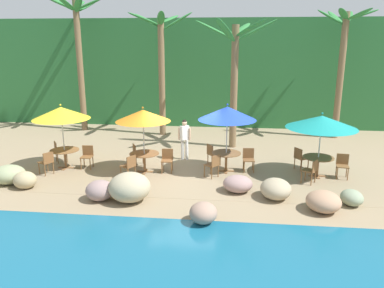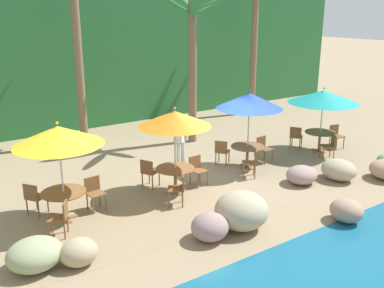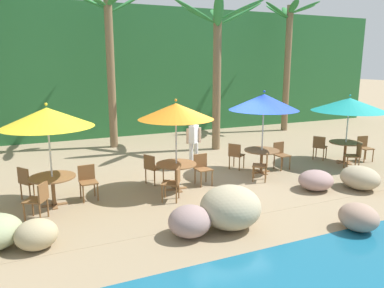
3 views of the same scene
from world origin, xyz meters
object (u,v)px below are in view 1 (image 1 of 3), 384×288
chair_orange_inland (137,153)px  umbrella_blue (227,113)px  chair_teal_inland (300,157)px  chair_teal_left (311,170)px  umbrella_orange (143,116)px  chair_orange_left (129,165)px  chair_blue_inland (212,153)px  chair_yellow_inland (59,150)px  dining_table_yellow (65,153)px  dining_table_teal (318,160)px  palm_tree_second (161,56)px  chair_yellow_left (47,161)px  dining_table_orange (144,156)px  palm_tree_nearest (78,43)px  chair_orange_seaward (167,159)px  palm_tree_fourth (343,55)px  umbrella_yellow (61,113)px  chair_yellow_seaward (87,155)px  palm_tree_third (235,62)px  chair_teal_seaward (342,164)px  chair_blue_seaward (249,158)px  waiter_in_white (185,137)px  chair_blue_left (213,164)px  umbrella_teal (322,122)px

chair_orange_inland → umbrella_blue: 3.93m
chair_teal_inland → chair_teal_left: same height
umbrella_orange → chair_orange_left: umbrella_orange is taller
chair_orange_left → chair_blue_inland: (2.86, 1.82, 0.00)m
chair_yellow_inland → umbrella_blue: size_ratio=0.33×
dining_table_yellow → umbrella_orange: (3.17, -0.12, 1.55)m
dining_table_teal → umbrella_orange: bearing=-178.1°
chair_orange_left → palm_tree_second: size_ratio=0.14×
dining_table_yellow → umbrella_blue: 6.44m
chair_yellow_left → palm_tree_second: 8.14m
dining_table_orange → palm_tree_nearest: (-4.94, 6.58, 4.05)m
chair_orange_seaward → palm_tree_fourth: bearing=38.9°
umbrella_yellow → palm_tree_fourth: size_ratio=0.40×
chair_yellow_left → dining_table_teal: size_ratio=0.79×
chair_yellow_seaward → palm_tree_second: size_ratio=0.14×
palm_tree_third → chair_teal_seaward: bearing=-43.5°
dining_table_orange → palm_tree_second: (-0.42, 6.00, 3.42)m
chair_yellow_seaward → dining_table_teal: bearing=-0.3°
chair_blue_seaward → palm_tree_nearest: (-8.84, 6.03, 4.15)m
chair_orange_left → palm_tree_second: (-0.05, 6.77, 3.52)m
umbrella_orange → chair_teal_seaward: bearing=1.4°
chair_yellow_inland → chair_teal_left: same height
umbrella_orange → chair_teal_left: (6.01, -0.56, -1.66)m
palm_tree_third → palm_tree_fourth: palm_tree_fourth is taller
umbrella_yellow → chair_blue_seaward: umbrella_yellow is taller
chair_yellow_seaward → dining_table_yellow: bearing=-170.6°
chair_orange_inland → chair_yellow_inland: bearing=179.1°
chair_blue_seaward → waiter_in_white: 2.89m
chair_orange_left → chair_blue_seaward: (4.26, 1.32, 0.00)m
chair_yellow_left → chair_orange_inland: size_ratio=1.00×
dining_table_yellow → chair_blue_left: chair_blue_left is taller
umbrella_orange → chair_blue_left: 3.10m
umbrella_orange → chair_orange_left: (-0.37, -0.77, -1.66)m
dining_table_orange → chair_orange_inland: size_ratio=1.26×
chair_teal_inland → palm_tree_fourth: palm_tree_fourth is taller
chair_yellow_seaward → palm_tree_nearest: bearing=112.5°
umbrella_yellow → chair_blue_left: umbrella_yellow is taller
dining_table_yellow → dining_table_teal: 9.55m
dining_table_teal → palm_tree_second: bearing=139.6°
chair_blue_left → chair_teal_seaward: same height
chair_teal_seaward → chair_orange_seaward: bearing=-179.7°
chair_yellow_inland → chair_orange_inland: (3.26, -0.05, 0.00)m
palm_tree_nearest → palm_tree_second: bearing=-7.4°
palm_tree_third → chair_blue_left: bearing=-99.0°
chair_blue_seaward → chair_teal_left: same height
chair_blue_seaward → chair_blue_left: 1.56m
umbrella_orange → chair_blue_inland: (2.49, 1.05, -1.66)m
umbrella_teal → umbrella_blue: bearing=176.7°
umbrella_teal → waiter_in_white: umbrella_teal is taller
chair_orange_seaward → umbrella_blue: bearing=6.8°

